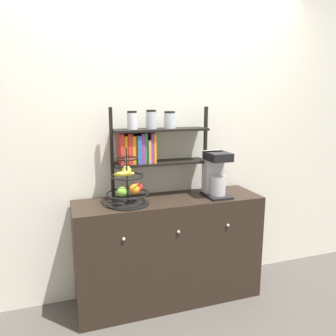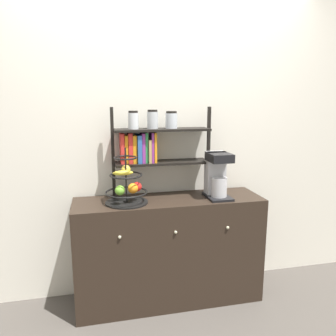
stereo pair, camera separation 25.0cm
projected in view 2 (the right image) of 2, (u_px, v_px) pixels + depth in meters
The scene contains 6 objects.
ground_plane at pixel (175, 313), 2.52m from camera, with size 12.00×12.00×0.00m, color #47423D.
wall_back at pixel (162, 139), 2.71m from camera, with size 7.00×0.05×2.60m, color silver.
sideboard at pixel (169, 250), 2.64m from camera, with size 1.47×0.44×0.86m.
coffee_maker at pixel (217, 174), 2.58m from camera, with size 0.18×0.26×0.36m.
fruit_stand at pixel (127, 186), 2.42m from camera, with size 0.32×0.32×0.42m.
shelf_hutch at pixel (150, 143), 2.56m from camera, with size 0.80×0.20×0.71m.
Camera 2 is at (-0.55, -2.18, 1.60)m, focal length 35.00 mm.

